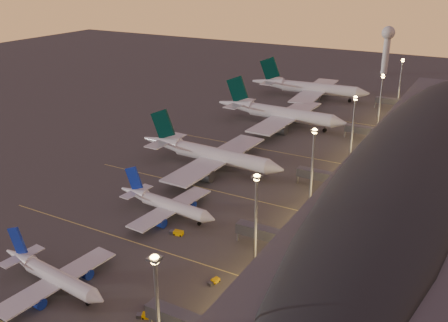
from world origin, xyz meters
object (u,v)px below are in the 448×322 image
at_px(baggage_tug_a, 151,308).
at_px(baggage_tug_b, 145,316).
at_px(airliner_wide_mid, 279,113).
at_px(airliner_wide_far, 309,88).
at_px(baggage_tug_d, 214,281).
at_px(radar_tower, 387,42).
at_px(airliner_wide_near, 209,154).
at_px(airliner_narrow_south, 52,275).
at_px(baggage_tug_c, 177,233).
at_px(airliner_narrow_north, 166,204).

bearing_deg(baggage_tug_a, baggage_tug_b, -66.33).
relative_size(airliner_wide_mid, baggage_tug_b, 17.25).
xyz_separation_m(airliner_wide_far, baggage_tug_a, (35.84, -196.52, -5.18)).
distance_m(airliner_wide_far, baggage_tug_d, 186.02).
distance_m(radar_tower, baggage_tug_d, 272.10).
relative_size(baggage_tug_a, baggage_tug_b, 0.95).
bearing_deg(radar_tower, airliner_wide_far, -104.18).
xyz_separation_m(airliner_wide_mid, radar_tower, (16.94, 144.92, 16.39)).
distance_m(airliner_wide_near, baggage_tug_b, 87.68).
height_order(baggage_tug_a, baggage_tug_d, baggage_tug_a).
bearing_deg(baggage_tug_a, airliner_narrow_south, -155.42).
xyz_separation_m(baggage_tug_a, baggage_tug_b, (0.42, -2.66, 0.02)).
distance_m(baggage_tug_c, baggage_tug_d, 25.65).
xyz_separation_m(airliner_narrow_north, baggage_tug_c, (9.86, -8.71, -2.84)).
bearing_deg(airliner_wide_mid, airliner_wide_near, -89.64).
height_order(airliner_wide_far, baggage_tug_b, airliner_wide_far).
xyz_separation_m(airliner_wide_far, radar_tower, (22.63, 89.56, 16.22)).
bearing_deg(radar_tower, airliner_wide_near, -95.14).
bearing_deg(airliner_wide_near, baggage_tug_d, -56.24).
relative_size(baggage_tug_c, baggage_tug_d, 1.25).
xyz_separation_m(airliner_wide_near, baggage_tug_a, (31.86, -78.74, -4.62)).
height_order(airliner_wide_far, baggage_tug_d, airliner_wide_far).
height_order(airliner_narrow_south, baggage_tug_d, airliner_narrow_south).
relative_size(airliner_wide_near, baggage_tug_a, 16.81).
bearing_deg(airliner_wide_mid, airliner_wide_far, 97.79).
height_order(radar_tower, baggage_tug_c, radar_tower).
xyz_separation_m(baggage_tug_a, baggage_tug_c, (-13.87, 30.40, 0.08)).
relative_size(airliner_wide_far, baggage_tug_b, 17.82).
relative_size(airliner_wide_near, baggage_tug_d, 18.34).
bearing_deg(radar_tower, airliner_narrow_north, -92.44).
distance_m(airliner_narrow_north, radar_tower, 247.88).
height_order(airliner_wide_near, baggage_tug_c, airliner_wide_near).
bearing_deg(airliner_narrow_south, baggage_tug_b, 9.41).
bearing_deg(airliner_narrow_south, baggage_tug_a, 15.33).
height_order(airliner_wide_mid, baggage_tug_a, airliner_wide_mid).
distance_m(airliner_wide_near, baggage_tug_a, 85.06).
xyz_separation_m(airliner_narrow_north, baggage_tug_d, (30.80, -23.53, -2.96)).
relative_size(airliner_narrow_north, baggage_tug_d, 10.91).
height_order(airliner_wide_far, radar_tower, radar_tower).
xyz_separation_m(airliner_narrow_south, baggage_tug_d, (32.65, 20.05, -2.81)).
relative_size(airliner_narrow_south, baggage_tug_b, 9.13).
distance_m(radar_tower, baggage_tug_b, 289.85).
bearing_deg(airliner_narrow_north, airliner_wide_near, 106.42).
height_order(airliner_wide_far, baggage_tug_a, airliner_wide_far).
xyz_separation_m(airliner_wide_mid, airliner_wide_far, (-5.69, 55.36, 0.17)).
relative_size(radar_tower, baggage_tug_c, 7.70).
distance_m(baggage_tug_b, baggage_tug_d, 19.42).
relative_size(airliner_narrow_north, baggage_tug_c, 8.70).
bearing_deg(airliner_narrow_south, radar_tower, 93.01).
relative_size(baggage_tug_b, baggage_tug_d, 1.14).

